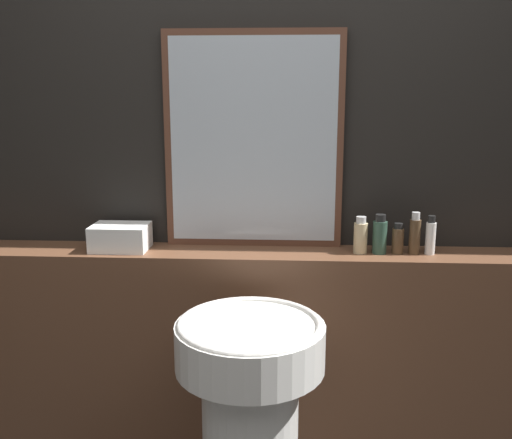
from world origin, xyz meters
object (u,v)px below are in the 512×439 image
object	(u,v)px
towel_stack	(121,237)
body_wash_bottle	(415,235)
conditioner_bottle	(380,235)
shampoo_bottle	(361,236)
hand_soap_bottle	(431,236)
mirror	(254,141)
pedestal_sink	(250,427)
lotion_bottle	(398,240)

from	to	relation	value
towel_stack	body_wash_bottle	distance (m)	1.10
towel_stack	conditioner_bottle	distance (m)	0.97
shampoo_bottle	body_wash_bottle	distance (m)	0.20
conditioner_bottle	body_wash_bottle	bearing A→B (deg)	-0.00
body_wash_bottle	towel_stack	bearing A→B (deg)	180.00
shampoo_bottle	hand_soap_bottle	world-z (taller)	hand_soap_bottle
mirror	conditioner_bottle	xyz separation A→B (m)	(0.47, -0.09, -0.34)
pedestal_sink	hand_soap_bottle	size ratio (longest dim) A/B	6.01
body_wash_bottle	pedestal_sink	bearing A→B (deg)	-143.01
shampoo_bottle	conditioner_bottle	xyz separation A→B (m)	(0.07, 0.00, 0.00)
mirror	lotion_bottle	xyz separation A→B (m)	(0.54, -0.09, -0.35)
shampoo_bottle	hand_soap_bottle	distance (m)	0.25
towel_stack	conditioner_bottle	size ratio (longest dim) A/B	1.42
mirror	hand_soap_bottle	world-z (taller)	mirror
mirror	shampoo_bottle	size ratio (longest dim) A/B	5.85
conditioner_bottle	shampoo_bottle	bearing A→B (deg)	180.00
towel_stack	body_wash_bottle	xyz separation A→B (m)	(1.10, -0.00, 0.02)
conditioner_bottle	hand_soap_bottle	bearing A→B (deg)	0.00
pedestal_sink	body_wash_bottle	xyz separation A→B (m)	(0.58, 0.43, 0.53)
lotion_bottle	body_wash_bottle	xyz separation A→B (m)	(0.06, -0.00, 0.02)
conditioner_bottle	mirror	bearing A→B (deg)	168.79
towel_stack	hand_soap_bottle	size ratio (longest dim) A/B	1.45
pedestal_sink	shampoo_bottle	xyz separation A→B (m)	(0.38, 0.43, 0.52)
shampoo_bottle	lotion_bottle	bearing A→B (deg)	0.00
hand_soap_bottle	body_wash_bottle	bearing A→B (deg)	-180.00
mirror	body_wash_bottle	bearing A→B (deg)	-8.87
shampoo_bottle	body_wash_bottle	xyz separation A→B (m)	(0.20, -0.00, 0.01)
shampoo_bottle	body_wash_bottle	size ratio (longest dim) A/B	0.88
shampoo_bottle	lotion_bottle	distance (m)	0.14
mirror	shampoo_bottle	xyz separation A→B (m)	(0.40, -0.09, -0.34)
conditioner_bottle	hand_soap_bottle	xyz separation A→B (m)	(0.18, 0.00, -0.00)
lotion_bottle	hand_soap_bottle	xyz separation A→B (m)	(0.12, 0.00, 0.01)
mirror	shampoo_bottle	distance (m)	0.53
pedestal_sink	shampoo_bottle	size ratio (longest dim) A/B	6.30
hand_soap_bottle	lotion_bottle	bearing A→B (deg)	180.00
lotion_bottle	body_wash_bottle	distance (m)	0.06
towel_stack	lotion_bottle	bearing A→B (deg)	0.00
towel_stack	pedestal_sink	bearing A→B (deg)	-39.87
mirror	conditioner_bottle	size ratio (longest dim) A/B	5.49
shampoo_bottle	body_wash_bottle	world-z (taller)	body_wash_bottle
mirror	body_wash_bottle	world-z (taller)	mirror
shampoo_bottle	lotion_bottle	xyz separation A→B (m)	(0.14, 0.00, -0.01)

